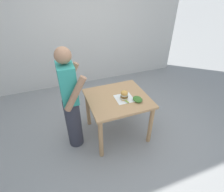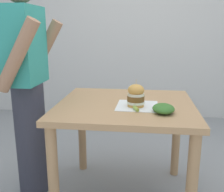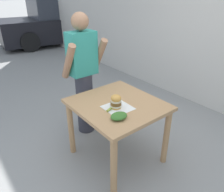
{
  "view_description": "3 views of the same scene",
  "coord_description": "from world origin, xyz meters",
  "px_view_note": "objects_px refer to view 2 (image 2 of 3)",
  "views": [
    {
      "loc": [
        -2.16,
        0.91,
        2.37
      ],
      "look_at": [
        0.0,
        0.1,
        0.83
      ],
      "focal_mm": 28.0,
      "sensor_mm": 36.0,
      "label": 1
    },
    {
      "loc": [
        -1.83,
        -0.12,
        1.29
      ],
      "look_at": [
        0.0,
        0.1,
        0.83
      ],
      "focal_mm": 42.0,
      "sensor_mm": 36.0,
      "label": 2
    },
    {
      "loc": [
        -1.4,
        -1.66,
        1.95
      ],
      "look_at": [
        0.0,
        0.1,
        0.83
      ],
      "focal_mm": 35.0,
      "sensor_mm": 36.0,
      "label": 3
    }
  ],
  "objects_px": {
    "patio_table": "(125,120)",
    "diner_across_table": "(27,85)",
    "sandwich": "(136,95)",
    "pickle_spear": "(136,109)",
    "side_salad": "(163,108)"
  },
  "relations": [
    {
      "from": "pickle_spear",
      "to": "diner_across_table",
      "type": "relative_size",
      "value": 0.04
    },
    {
      "from": "sandwich",
      "to": "diner_across_table",
      "type": "xyz_separation_m",
      "value": [
        0.1,
        0.82,
        0.03
      ]
    },
    {
      "from": "side_salad",
      "to": "pickle_spear",
      "type": "bearing_deg",
      "value": 85.97
    },
    {
      "from": "sandwich",
      "to": "pickle_spear",
      "type": "height_order",
      "value": "sandwich"
    },
    {
      "from": "patio_table",
      "to": "pickle_spear",
      "type": "distance_m",
      "value": 0.25
    },
    {
      "from": "diner_across_table",
      "to": "side_salad",
      "type": "bearing_deg",
      "value": -101.94
    },
    {
      "from": "patio_table",
      "to": "pickle_spear",
      "type": "xyz_separation_m",
      "value": [
        -0.18,
        -0.08,
        0.15
      ]
    },
    {
      "from": "sandwich",
      "to": "diner_across_table",
      "type": "height_order",
      "value": "diner_across_table"
    },
    {
      "from": "diner_across_table",
      "to": "pickle_spear",
      "type": "bearing_deg",
      "value": -103.57
    },
    {
      "from": "sandwich",
      "to": "patio_table",
      "type": "bearing_deg",
      "value": 41.64
    },
    {
      "from": "pickle_spear",
      "to": "side_salad",
      "type": "height_order",
      "value": "side_salad"
    },
    {
      "from": "side_salad",
      "to": "diner_across_table",
      "type": "height_order",
      "value": "diner_across_table"
    },
    {
      "from": "pickle_spear",
      "to": "side_salad",
      "type": "bearing_deg",
      "value": -94.03
    },
    {
      "from": "patio_table",
      "to": "diner_across_table",
      "type": "distance_m",
      "value": 0.78
    },
    {
      "from": "patio_table",
      "to": "diner_across_table",
      "type": "height_order",
      "value": "diner_across_table"
    }
  ]
}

